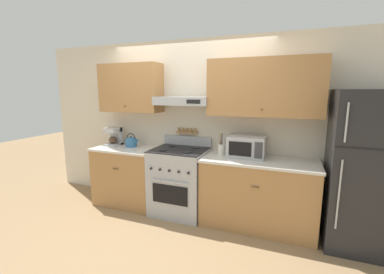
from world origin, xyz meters
name	(u,v)px	position (x,y,z in m)	size (l,w,h in m)	color
ground_plane	(171,221)	(0.00, 0.00, 0.00)	(16.00, 16.00, 0.00)	#937551
wall_back	(194,112)	(0.11, 0.62, 1.48)	(5.20, 0.46, 2.55)	beige
counter_left	(129,175)	(-0.90, 0.34, 0.46)	(1.03, 0.67, 0.92)	#AD7A47
counter_right	(258,193)	(1.13, 0.34, 0.46)	(1.48, 0.67, 0.92)	#AD7A47
stove_range	(180,181)	(0.00, 0.32, 0.49)	(0.77, 0.69, 1.11)	#ADAFB5
refrigerator	(362,171)	(2.26, 0.30, 0.91)	(0.69, 0.72, 1.82)	#232326
tea_kettle	(131,142)	(-0.88, 0.40, 1.00)	(0.23, 0.18, 0.22)	teal
coffee_maker	(115,136)	(-1.22, 0.43, 1.07)	(0.21, 0.26, 0.29)	#ADAFB5
microwave	(247,146)	(0.95, 0.42, 1.06)	(0.48, 0.37, 0.29)	#ADAFB5
utensil_crock	(221,149)	(0.60, 0.40, 1.00)	(0.10, 0.10, 0.30)	silver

